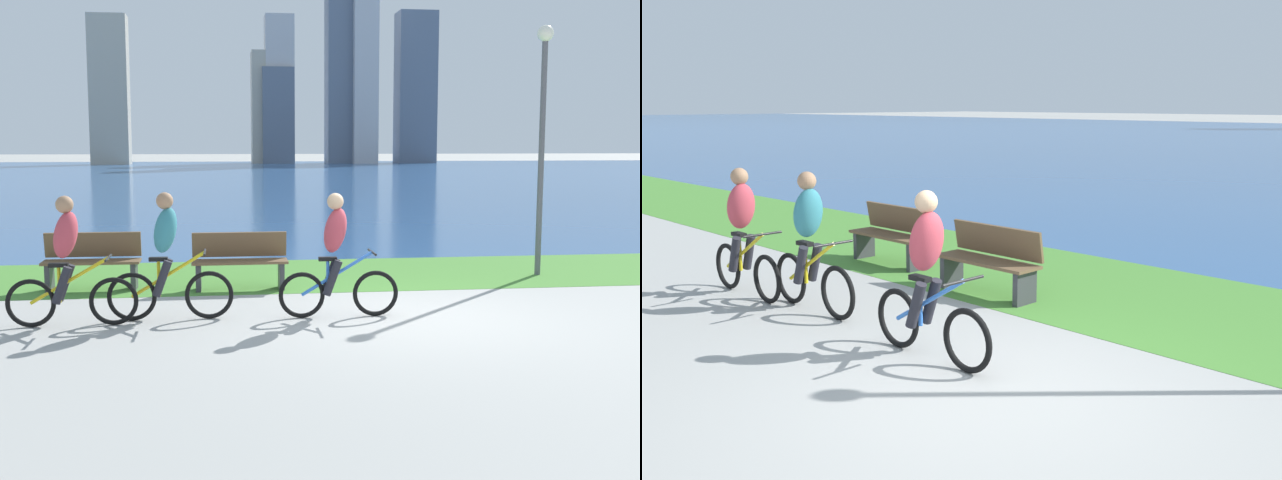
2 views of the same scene
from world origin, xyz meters
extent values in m
plane|color=#9E9E99|center=(0.00, 0.00, 0.00)|extent=(300.00, 300.00, 0.00)
cube|color=#478433|center=(0.00, 3.56, 0.00)|extent=(120.00, 3.45, 0.01)
torus|color=black|center=(-0.40, 0.15, 0.31)|extent=(0.62, 0.06, 0.62)
torus|color=black|center=(-1.40, 0.15, 0.31)|extent=(0.62, 0.06, 0.62)
cylinder|color=blue|center=(-0.93, 0.15, 0.59)|extent=(0.97, 0.04, 0.60)
cylinder|color=blue|center=(-1.05, 0.15, 0.54)|extent=(0.04, 0.04, 0.46)
cube|color=black|center=(-1.05, 0.15, 0.79)|extent=(0.24, 0.10, 0.05)
cylinder|color=black|center=(-0.45, 0.15, 0.87)|extent=(0.03, 0.52, 0.03)
ellipsoid|color=#BF3F4C|center=(-0.95, 0.15, 1.17)|extent=(0.40, 0.36, 0.65)
sphere|color=#D8AD84|center=(-0.95, 0.15, 1.55)|extent=(0.22, 0.22, 0.22)
cylinder|color=#26262D|center=(-1.00, 0.25, 0.55)|extent=(0.27, 0.11, 0.49)
cylinder|color=#26262D|center=(-1.00, 0.05, 0.55)|extent=(0.27, 0.11, 0.49)
torus|color=black|center=(-2.61, 0.27, 0.32)|extent=(0.64, 0.06, 0.64)
torus|color=black|center=(-3.61, 0.27, 0.32)|extent=(0.64, 0.06, 0.64)
cylinder|color=gold|center=(-3.14, 0.27, 0.60)|extent=(0.97, 0.04, 0.61)
cylinder|color=gold|center=(-3.26, 0.27, 0.55)|extent=(0.04, 0.04, 0.47)
cube|color=black|center=(-3.26, 0.27, 0.81)|extent=(0.24, 0.10, 0.05)
cylinder|color=black|center=(-2.66, 0.27, 0.89)|extent=(0.03, 0.52, 0.03)
ellipsoid|color=teal|center=(-3.16, 0.27, 1.19)|extent=(0.40, 0.36, 0.65)
sphere|color=#A57A59|center=(-3.16, 0.27, 1.57)|extent=(0.22, 0.22, 0.22)
cylinder|color=#26262D|center=(-3.21, 0.37, 0.57)|extent=(0.27, 0.11, 0.49)
cylinder|color=#26262D|center=(-3.21, 0.17, 0.57)|extent=(0.27, 0.11, 0.49)
torus|color=black|center=(-3.81, 0.05, 0.31)|extent=(0.62, 0.06, 0.62)
torus|color=black|center=(-4.83, 0.05, 0.31)|extent=(0.62, 0.06, 0.62)
cylinder|color=gold|center=(-4.35, 0.05, 0.59)|extent=(0.99, 0.04, 0.60)
cylinder|color=gold|center=(-4.48, 0.05, 0.54)|extent=(0.04, 0.04, 0.46)
cube|color=black|center=(-4.48, 0.05, 0.79)|extent=(0.24, 0.10, 0.05)
cylinder|color=black|center=(-3.86, 0.05, 0.87)|extent=(0.03, 0.52, 0.03)
ellipsoid|color=#BF3F4C|center=(-4.37, 0.05, 1.17)|extent=(0.40, 0.36, 0.65)
sphere|color=#A57A59|center=(-4.37, 0.05, 1.55)|extent=(0.22, 0.22, 0.22)
cylinder|color=#26262D|center=(-4.42, 0.15, 0.55)|extent=(0.27, 0.11, 0.49)
cylinder|color=#26262D|center=(-4.42, -0.05, 0.55)|extent=(0.27, 0.11, 0.49)
cube|color=brown|center=(-2.15, 2.28, 0.45)|extent=(1.50, 0.45, 0.04)
cube|color=brown|center=(-2.15, 2.47, 0.70)|extent=(1.50, 0.11, 0.40)
cube|color=#38383D|center=(-1.50, 2.28, 0.23)|extent=(0.08, 0.37, 0.45)
cube|color=#38383D|center=(-2.80, 2.28, 0.23)|extent=(0.08, 0.37, 0.45)
cube|color=brown|center=(-4.47, 2.55, 0.45)|extent=(1.50, 0.45, 0.04)
cube|color=brown|center=(-4.47, 2.74, 0.70)|extent=(1.50, 0.11, 0.40)
cube|color=#38383D|center=(-3.82, 2.55, 0.23)|extent=(0.08, 0.37, 0.45)
cube|color=#38383D|center=(-5.12, 2.55, 0.23)|extent=(0.08, 0.37, 0.45)
camera|label=1|loc=(-2.45, -9.97, 2.32)|focal=43.91mm
camera|label=2|loc=(4.03, -4.32, 2.46)|focal=40.20mm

